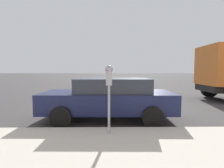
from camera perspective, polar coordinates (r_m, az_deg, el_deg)
The scene contains 3 objects.
ground_plane at distance 6.98m, azimuth -0.27°, elevation -9.48°, with size 220.00×220.00×0.00m, color #3D3A3A.
parking_meter at distance 4.12m, azimuth -1.00°, elevation 0.79°, with size 0.21×0.19×1.64m.
car_navy at distance 5.94m, azimuth -1.00°, elevation -4.47°, with size 2.05×4.35×1.41m.
Camera 1 is at (-6.77, 0.05, 1.67)m, focal length 28.00 mm.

